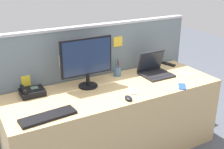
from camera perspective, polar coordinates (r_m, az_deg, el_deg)
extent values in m
cube|color=tan|center=(2.87, 0.49, -9.29)|extent=(2.10, 0.73, 0.72)
cube|color=slate|center=(3.07, -3.23, -1.75)|extent=(2.25, 0.06, 1.24)
cube|color=#B7BAC1|center=(2.89, -3.49, 9.83)|extent=(2.25, 0.07, 0.02)
cube|color=beige|center=(2.80, -9.73, 2.86)|extent=(0.09, 0.01, 0.10)
cube|color=yellow|center=(2.76, -16.97, -1.26)|extent=(0.08, 0.01, 0.10)
cube|color=#66ADD1|center=(3.31, 7.77, 3.96)|extent=(0.12, 0.01, 0.07)
cube|color=yellow|center=(3.01, 1.20, 6.65)|extent=(0.11, 0.01, 0.11)
cylinder|color=black|center=(2.74, -4.85, -2.29)|extent=(0.18, 0.18, 0.02)
cylinder|color=black|center=(2.71, -4.89, -0.95)|extent=(0.04, 0.04, 0.12)
cube|color=black|center=(2.64, -5.15, 3.63)|extent=(0.51, 0.03, 0.36)
cube|color=#19284C|center=(2.63, -5.01, 3.54)|extent=(0.48, 0.01, 0.33)
cube|color=#232328|center=(3.03, 8.91, -0.02)|extent=(0.31, 0.28, 0.02)
cube|color=black|center=(3.04, 8.81, 0.23)|extent=(0.27, 0.21, 0.00)
cube|color=#232328|center=(3.07, 7.84, 2.74)|extent=(0.31, 0.08, 0.23)
cube|color=black|center=(3.06, 7.93, 2.65)|extent=(0.29, 0.07, 0.21)
cube|color=black|center=(2.65, -15.76, -3.44)|extent=(0.21, 0.18, 0.05)
cube|color=#4C6B5B|center=(2.67, -15.39, -2.60)|extent=(0.06, 0.06, 0.01)
cylinder|color=black|center=(2.62, -17.40, -2.86)|extent=(0.04, 0.16, 0.04)
cube|color=black|center=(2.25, -12.77, -8.25)|extent=(0.45, 0.17, 0.02)
ellipsoid|color=black|center=(2.47, 3.32, -4.77)|extent=(0.08, 0.11, 0.03)
cylinder|color=#4C7093|center=(2.98, 1.07, 0.57)|extent=(0.07, 0.07, 0.09)
cylinder|color=blue|center=(2.95, 0.96, 1.56)|extent=(0.02, 0.02, 0.14)
cylinder|color=red|center=(2.96, 1.31, 1.47)|extent=(0.01, 0.01, 0.12)
cylinder|color=black|center=(2.97, 1.25, 1.85)|extent=(0.02, 0.01, 0.15)
cylinder|color=#238438|center=(2.96, 0.78, 1.62)|extent=(0.01, 0.01, 0.13)
cube|color=#B7BAC1|center=(2.64, 4.31, -3.28)|extent=(0.12, 0.16, 0.01)
cube|color=blue|center=(2.81, 13.96, -2.34)|extent=(0.14, 0.15, 0.01)
cube|color=silver|center=(3.14, 14.64, 0.17)|extent=(0.12, 0.16, 0.01)
cube|color=black|center=(3.38, 11.30, 2.07)|extent=(0.09, 0.18, 0.02)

